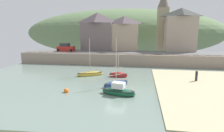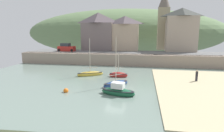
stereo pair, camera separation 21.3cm
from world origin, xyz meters
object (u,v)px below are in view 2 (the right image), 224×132
(parked_car_near_slipway, at_px, (66,48))
(mooring_buoy, at_px, (66,91))
(waterfront_building_centre, at_px, (125,33))
(motorboat_with_cabin, at_px, (118,91))
(church_with_spire, at_px, (164,20))
(waterfront_building_left, at_px, (98,31))
(person_on_slipway, at_px, (197,75))
(sailboat_tall_mast, at_px, (90,74))
(sailboat_white_hull, at_px, (118,75))
(sailboat_blue_trim, at_px, (116,84))
(waterfront_building_right, at_px, (181,30))

(parked_car_near_slipway, height_order, mooring_buoy, parked_car_near_slipway)
(waterfront_building_centre, distance_m, motorboat_with_cabin, 27.79)
(church_with_spire, bearing_deg, waterfront_building_left, -166.39)
(motorboat_with_cabin, xyz_separation_m, person_on_slipway, (10.29, 7.34, 0.58))
(waterfront_building_centre, distance_m, sailboat_tall_mast, 20.02)
(sailboat_white_hull, distance_m, mooring_buoy, 9.93)
(sailboat_white_hull, xyz_separation_m, motorboat_with_cabin, (1.11, -8.33, 0.08))
(waterfront_building_left, height_order, waterfront_building_centre, waterfront_building_left)
(waterfront_building_left, height_order, person_on_slipway, waterfront_building_left)
(sailboat_blue_trim, bearing_deg, person_on_slipway, -24.01)
(waterfront_building_centre, relative_size, parked_car_near_slipway, 2.06)
(sailboat_blue_trim, height_order, sailboat_white_hull, sailboat_blue_trim)
(church_with_spire, height_order, parked_car_near_slipway, church_with_spire)
(waterfront_building_right, xyz_separation_m, sailboat_white_hull, (-12.50, -18.65, -7.26))
(sailboat_tall_mast, height_order, motorboat_with_cabin, sailboat_tall_mast)
(waterfront_building_centre, relative_size, motorboat_with_cabin, 2.03)
(waterfront_building_right, xyz_separation_m, person_on_slipway, (-1.09, -19.63, -6.59))
(waterfront_building_centre, xyz_separation_m, person_on_slipway, (12.39, -19.63, -5.76))
(waterfront_building_centre, xyz_separation_m, sailboat_white_hull, (0.99, -18.65, -6.43))
(waterfront_building_left, bearing_deg, sailboat_white_hull, -67.22)
(waterfront_building_left, height_order, church_with_spire, church_with_spire)
(church_with_spire, distance_m, sailboat_tall_mast, 28.01)
(church_with_spire, distance_m, motorboat_with_cabin, 33.34)
(sailboat_blue_trim, distance_m, person_on_slipway, 11.77)
(waterfront_building_left, relative_size, sailboat_blue_trim, 1.45)
(waterfront_building_right, distance_m, sailboat_white_hull, 23.59)
(motorboat_with_cabin, bearing_deg, waterfront_building_right, 80.08)
(church_with_spire, bearing_deg, sailboat_white_hull, -111.00)
(waterfront_building_left, bearing_deg, sailboat_tall_mast, -80.25)
(waterfront_building_left, height_order, sailboat_white_hull, waterfront_building_left)
(sailboat_blue_trim, bearing_deg, parked_car_near_slipway, 84.39)
(waterfront_building_left, xyz_separation_m, motorboat_with_cabin, (8.94, -26.98, -6.81))
(parked_car_near_slipway, bearing_deg, sailboat_blue_trim, -50.52)
(sailboat_blue_trim, relative_size, person_on_slipway, 4.03)
(mooring_buoy, bearing_deg, sailboat_white_hull, 59.17)
(waterfront_building_left, height_order, mooring_buoy, waterfront_building_left)
(waterfront_building_left, relative_size, waterfront_building_centre, 1.11)
(person_on_slipway, relative_size, mooring_buoy, 2.73)
(waterfront_building_left, distance_m, person_on_slipway, 28.18)
(sailboat_tall_mast, bearing_deg, parked_car_near_slipway, 98.37)
(church_with_spire, bearing_deg, sailboat_blue_trim, -106.78)
(parked_car_near_slipway, bearing_deg, church_with_spire, 21.07)
(person_on_slipway, xyz_separation_m, mooring_buoy, (-16.49, -7.54, -0.81))
(waterfront_building_right, height_order, person_on_slipway, waterfront_building_right)
(sailboat_tall_mast, bearing_deg, waterfront_building_centre, 51.57)
(sailboat_blue_trim, bearing_deg, sailboat_white_hull, 50.17)
(sailboat_blue_trim, distance_m, sailboat_white_hull, 5.00)
(church_with_spire, bearing_deg, mooring_buoy, -113.85)
(waterfront_building_right, distance_m, sailboat_tall_mast, 26.31)
(sailboat_tall_mast, height_order, mooring_buoy, sailboat_tall_mast)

